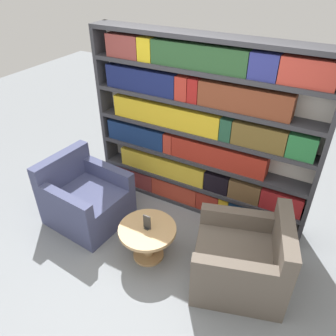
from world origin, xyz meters
The scene contains 6 objects.
ground_plane centered at (0.00, 0.00, 0.00)m, with size 14.00×14.00×0.00m, color gray.
bookshelf centered at (-0.01, 1.41, 1.12)m, with size 2.82×0.30×2.26m.
armchair_left centered at (-1.14, 0.47, 0.30)m, with size 0.98×0.92×0.86m.
armchair_right centered at (0.94, 0.48, 0.30)m, with size 1.11×1.07×0.86m.
coffee_table centered at (-0.10, 0.30, 0.31)m, with size 0.64×0.64×0.43m.
table_sign centered at (-0.10, 0.30, 0.51)m, with size 0.09×0.06×0.18m.
Camera 1 is at (1.36, -1.88, 2.99)m, focal length 35.00 mm.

